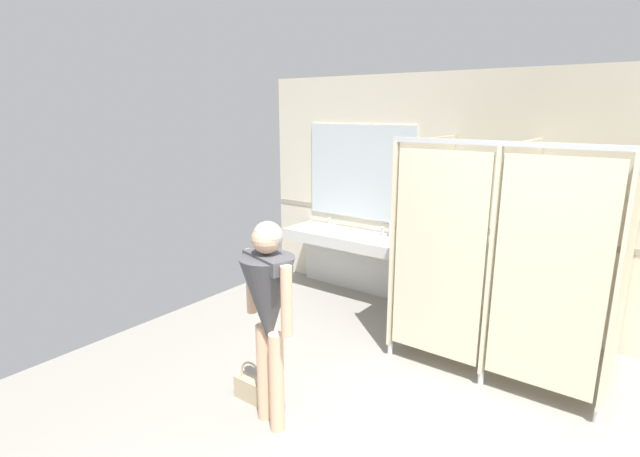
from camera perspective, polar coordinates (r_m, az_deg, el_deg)
name	(u,v)px	position (r m, az deg, el deg)	size (l,w,h in m)	color
wall_back	(571,209)	(5.37, 27.77, 2.06)	(7.56, 0.12, 2.75)	beige
wall_back_tile_band	(565,242)	(5.37, 27.27, -1.42)	(7.56, 0.01, 0.06)	#9E937F
vanity_counter	(350,248)	(6.13, 3.62, -2.36)	(1.63, 0.57, 0.94)	silver
mirror_panel	(360,172)	(6.11, 4.82, 6.75)	(1.53, 0.02, 1.18)	silver
bathroom_stalls	(507,252)	(4.58, 21.42, -2.64)	(1.85, 1.37, 2.10)	beige
person_standing	(268,302)	(3.48, -6.21, -8.69)	(0.54, 0.50, 1.59)	#DBAD89
handbag	(252,388)	(4.17, -8.15, -18.36)	(0.31, 0.11, 0.35)	tan
soap_dispenser	(392,229)	(5.86, 8.57, -0.10)	(0.07, 0.07, 0.22)	white
paper_cup	(353,233)	(5.84, 3.94, -0.53)	(0.07, 0.07, 0.09)	white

